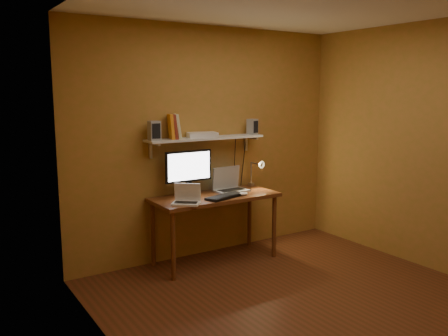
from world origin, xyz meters
TOP-DOWN VIEW (x-y plane):
  - room at (0.00, 0.00)m, footprint 3.44×3.24m
  - desk at (-0.12, 1.28)m, footprint 1.40×0.60m
  - wall_shelf at (-0.12, 1.47)m, footprint 1.40×0.25m
  - monitor at (-0.36, 1.43)m, footprint 0.55×0.23m
  - laptop at (0.14, 1.40)m, footprint 0.38×0.28m
  - netbook at (-0.56, 1.11)m, footprint 0.33×0.32m
  - keyboard at (-0.08, 1.13)m, footprint 0.51×0.29m
  - mouse at (0.14, 1.11)m, footprint 0.12×0.09m
  - desk_lamp at (0.54, 1.41)m, footprint 0.09×0.23m
  - speaker_left at (-0.74, 1.46)m, footprint 0.12×0.12m
  - speaker_right at (0.52, 1.47)m, footprint 0.12×0.12m
  - books at (-0.51, 1.48)m, footprint 0.18×0.19m
  - shelf_camera at (-0.51, 1.42)m, footprint 0.09×0.05m
  - router at (-0.16, 1.48)m, footprint 0.37×0.29m

SIDE VIEW (x-z plane):
  - desk at x=-0.12m, z-range 0.29..1.04m
  - keyboard at x=-0.08m, z-range 0.75..0.78m
  - mouse at x=0.14m, z-range 0.75..0.79m
  - netbook at x=-0.56m, z-range 0.70..0.91m
  - laptop at x=0.14m, z-range 0.69..0.96m
  - desk_lamp at x=0.54m, z-range 0.77..1.15m
  - monitor at x=-0.36m, z-range 0.78..1.28m
  - room at x=0.00m, z-range -0.02..2.62m
  - wall_shelf at x=-0.12m, z-range 1.26..1.46m
  - shelf_camera at x=-0.51m, z-range 1.38..1.43m
  - router at x=-0.16m, z-range 1.38..1.43m
  - speaker_right at x=0.52m, z-range 1.38..1.55m
  - speaker_left at x=-0.74m, z-range 1.38..1.58m
  - books at x=-0.51m, z-range 1.37..1.64m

